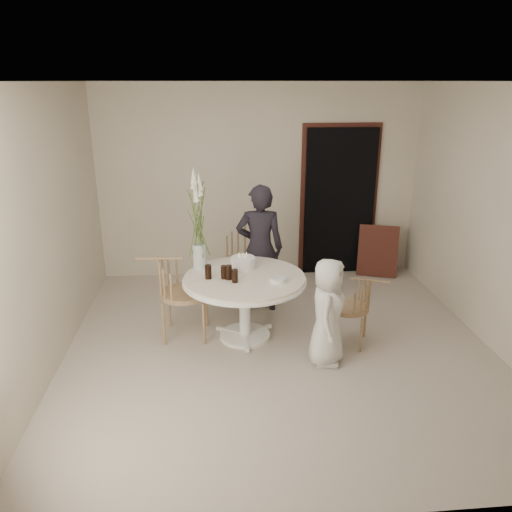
{
  "coord_description": "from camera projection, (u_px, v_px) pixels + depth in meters",
  "views": [
    {
      "loc": [
        -0.67,
        -4.69,
        2.71
      ],
      "look_at": [
        -0.22,
        0.3,
        0.94
      ],
      "focal_mm": 35.0,
      "sensor_mm": 36.0,
      "label": 1
    }
  ],
  "objects": [
    {
      "name": "door_trim",
      "position": [
        339.0,
        198.0,
        7.19
      ],
      "size": [
        1.12,
        0.03,
        2.22
      ],
      "primitive_type": "cube",
      "color": "#55261D",
      "rests_on": "ground"
    },
    {
      "name": "boy",
      "position": [
        328.0,
        312.0,
        4.91
      ],
      "size": [
        0.5,
        0.62,
        1.1
      ],
      "primitive_type": "imported",
      "rotation": [
        0.0,
        0.0,
        1.25
      ],
      "color": "white",
      "rests_on": "ground"
    },
    {
      "name": "cola_tumbler_b",
      "position": [
        229.0,
        272.0,
        5.22
      ],
      "size": [
        0.08,
        0.08,
        0.15
      ],
      "primitive_type": "cylinder",
      "rotation": [
        0.0,
        0.0,
        0.17
      ],
      "color": "black",
      "rests_on": "table"
    },
    {
      "name": "birthday_cake",
      "position": [
        243.0,
        263.0,
        5.53
      ],
      "size": [
        0.27,
        0.27,
        0.18
      ],
      "rotation": [
        0.0,
        0.0,
        0.15
      ],
      "color": "white",
      "rests_on": "table"
    },
    {
      "name": "ground",
      "position": [
        279.0,
        347.0,
        5.37
      ],
      "size": [
        4.5,
        4.5,
        0.0
      ],
      "primitive_type": "plane",
      "color": "#C1B3A4",
      "rests_on": "ground"
    },
    {
      "name": "doorway",
      "position": [
        339.0,
        202.0,
        7.17
      ],
      "size": [
        1.0,
        0.1,
        2.1
      ],
      "primitive_type": "cube",
      "color": "black",
      "rests_on": "ground"
    },
    {
      "name": "chair_right",
      "position": [
        359.0,
        301.0,
        5.27
      ],
      "size": [
        0.56,
        0.54,
        0.77
      ],
      "rotation": [
        0.0,
        0.0,
        -1.98
      ],
      "color": "tan",
      "rests_on": "ground"
    },
    {
      "name": "plate_stack",
      "position": [
        278.0,
        280.0,
        5.18
      ],
      "size": [
        0.21,
        0.21,
        0.05
      ],
      "primitive_type": "cylinder",
      "rotation": [
        0.0,
        0.0,
        0.19
      ],
      "color": "white",
      "rests_on": "table"
    },
    {
      "name": "table",
      "position": [
        245.0,
        286.0,
        5.37
      ],
      "size": [
        1.33,
        1.33,
        0.73
      ],
      "color": "white",
      "rests_on": "ground"
    },
    {
      "name": "chair_far",
      "position": [
        244.0,
        251.0,
        6.58
      ],
      "size": [
        0.55,
        0.58,
        0.9
      ],
      "rotation": [
        0.0,
        0.0,
        -0.15
      ],
      "color": "tan",
      "rests_on": "ground"
    },
    {
      "name": "room_shell",
      "position": [
        282.0,
        199.0,
        4.83
      ],
      "size": [
        4.5,
        4.5,
        4.5
      ],
      "color": "silver",
      "rests_on": "ground"
    },
    {
      "name": "chair_left",
      "position": [
        172.0,
        285.0,
        5.42
      ],
      "size": [
        0.58,
        0.54,
        0.93
      ],
      "rotation": [
        0.0,
        0.0,
        1.51
      ],
      "color": "tan",
      "rests_on": "ground"
    },
    {
      "name": "picture_frame",
      "position": [
        378.0,
        251.0,
        7.22
      ],
      "size": [
        0.59,
        0.34,
        0.75
      ],
      "primitive_type": "cube",
      "rotation": [
        -0.17,
        0.0,
        -0.32
      ],
      "color": "#55261D",
      "rests_on": "ground"
    },
    {
      "name": "girl",
      "position": [
        260.0,
        249.0,
        6.03
      ],
      "size": [
        0.6,
        0.42,
        1.57
      ],
      "primitive_type": "imported",
      "rotation": [
        0.0,
        0.0,
        3.07
      ],
      "color": "black",
      "rests_on": "ground"
    },
    {
      "name": "cola_tumbler_a",
      "position": [
        235.0,
        276.0,
        5.15
      ],
      "size": [
        0.08,
        0.08,
        0.14
      ],
      "primitive_type": "cylinder",
      "rotation": [
        0.0,
        0.0,
        -0.22
      ],
      "color": "black",
      "rests_on": "table"
    },
    {
      "name": "cola_tumbler_c",
      "position": [
        208.0,
        272.0,
        5.24
      ],
      "size": [
        0.08,
        0.08,
        0.15
      ],
      "primitive_type": "cylinder",
      "rotation": [
        0.0,
        0.0,
        -0.22
      ],
      "color": "black",
      "rests_on": "table"
    },
    {
      "name": "flower_vase",
      "position": [
        198.0,
        222.0,
        5.37
      ],
      "size": [
        0.15,
        0.15,
        1.13
      ],
      "rotation": [
        0.0,
        0.0,
        0.18
      ],
      "color": "silver",
      "rests_on": "table"
    },
    {
      "name": "cola_tumbler_d",
      "position": [
        224.0,
        272.0,
        5.25
      ],
      "size": [
        0.09,
        0.09,
        0.14
      ],
      "primitive_type": "cylinder",
      "rotation": [
        0.0,
        0.0,
        -0.37
      ],
      "color": "black",
      "rests_on": "table"
    }
  ]
}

